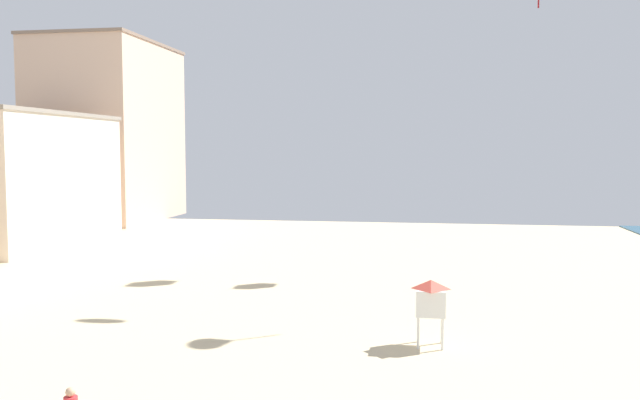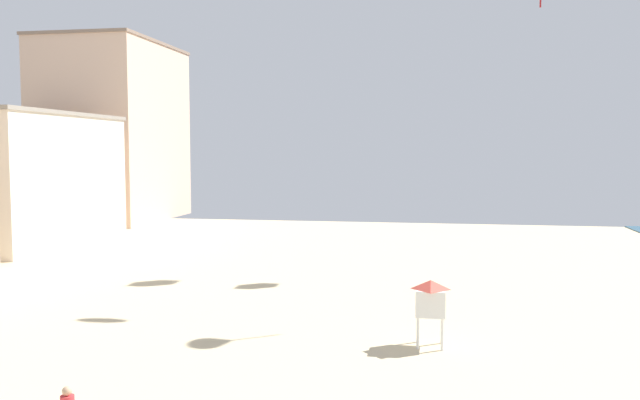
# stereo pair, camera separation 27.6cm
# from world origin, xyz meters

# --- Properties ---
(boardwalk_hotel_mid) EXTENTS (12.69, 16.66, 10.41)m
(boardwalk_hotel_mid) POSITION_xyz_m (-26.20, 39.89, 5.21)
(boardwalk_hotel_mid) COLOR silver
(boardwalk_hotel_mid) RESTS_ON ground
(boardwalk_hotel_far) EXTENTS (11.22, 15.99, 18.73)m
(boardwalk_hotel_far) POSITION_xyz_m (-26.20, 58.25, 9.37)
(boardwalk_hotel_far) COLOR beige
(boardwalk_hotel_far) RESTS_ON ground
(lifeguard_stand) EXTENTS (1.10, 1.10, 2.55)m
(lifeguard_stand) POSITION_xyz_m (7.50, 17.52, 1.84)
(lifeguard_stand) COLOR white
(lifeguard_stand) RESTS_ON ground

